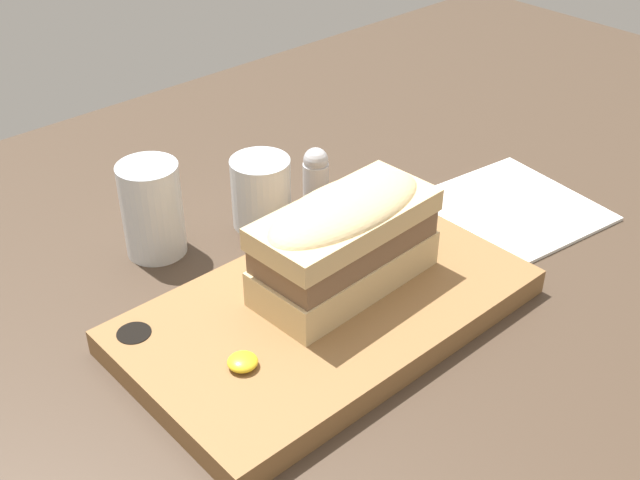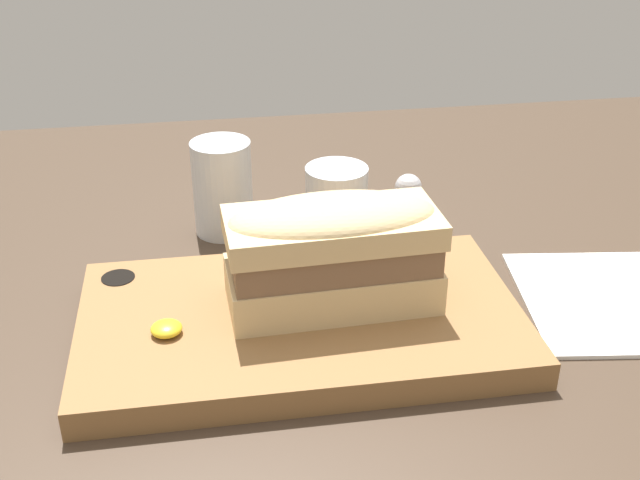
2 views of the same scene
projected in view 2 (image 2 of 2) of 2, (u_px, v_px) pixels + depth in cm
name	position (u px, v px, depth cm)	size (l,w,h in cm)	color
dining_table	(401.00, 358.00, 67.26)	(168.41, 118.68, 2.00)	#423326
serving_board	(299.00, 321.00, 68.04)	(36.97, 21.41, 2.58)	olive
sandwich	(333.00, 248.00, 66.08)	(17.84, 8.77, 9.61)	#DBBC84
mustard_dollop	(166.00, 329.00, 64.01)	(2.54, 2.54, 1.02)	gold
water_glass	(223.00, 193.00, 83.63)	(6.21, 6.21, 10.01)	silver
wine_glass	(336.00, 207.00, 82.91)	(6.45, 6.45, 7.76)	silver
napkin	(614.00, 300.00, 72.98)	(18.61, 19.15, 0.40)	white
salt_shaker	(407.00, 204.00, 83.55)	(2.95, 2.95, 6.71)	silver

